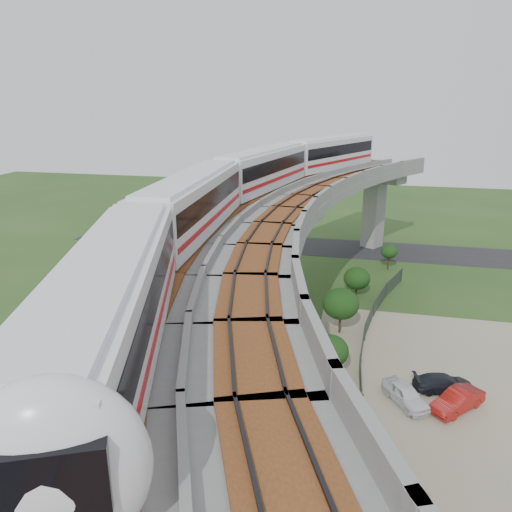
# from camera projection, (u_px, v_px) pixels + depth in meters

# --- Properties ---
(ground) EXTENTS (160.00, 160.00, 0.00)m
(ground) POSITION_uv_depth(u_px,v_px,m) (242.00, 360.00, 36.68)
(ground) COLOR #27491D
(ground) RESTS_ON ground
(dirt_lot) EXTENTS (18.00, 26.00, 0.04)m
(dirt_lot) POSITION_uv_depth(u_px,v_px,m) (446.00, 399.00, 31.88)
(dirt_lot) COLOR gray
(dirt_lot) RESTS_ON ground
(asphalt_road) EXTENTS (60.00, 8.00, 0.03)m
(asphalt_road) POSITION_uv_depth(u_px,v_px,m) (299.00, 245.00, 64.52)
(asphalt_road) COLOR #232326
(asphalt_road) RESTS_ON ground
(viaduct) EXTENTS (19.58, 73.98, 11.40)m
(viaduct) POSITION_uv_depth(u_px,v_px,m) (297.00, 245.00, 33.09)
(viaduct) COLOR #99968E
(viaduct) RESTS_ON ground
(metro_train) EXTENTS (12.25, 61.23, 3.64)m
(metro_train) POSITION_uv_depth(u_px,v_px,m) (258.00, 186.00, 36.00)
(metro_train) COLOR white
(metro_train) RESTS_ON ground
(fence) EXTENTS (3.87, 38.73, 1.50)m
(fence) POSITION_uv_depth(u_px,v_px,m) (379.00, 366.00, 34.40)
(fence) COLOR #2D382D
(fence) RESTS_ON ground
(tree_0) EXTENTS (1.86, 1.86, 2.91)m
(tree_0) POSITION_uv_depth(u_px,v_px,m) (389.00, 251.00, 55.05)
(tree_0) COLOR #382314
(tree_0) RESTS_ON ground
(tree_1) EXTENTS (2.54, 2.54, 2.90)m
(tree_1) POSITION_uv_depth(u_px,v_px,m) (357.00, 278.00, 47.78)
(tree_1) COLOR #382314
(tree_1) RESTS_ON ground
(tree_2) EXTENTS (2.95, 2.95, 3.85)m
(tree_2) POSITION_uv_depth(u_px,v_px,m) (341.00, 304.00, 39.98)
(tree_2) COLOR #382314
(tree_2) RESTS_ON ground
(tree_3) EXTENTS (2.52, 2.52, 3.20)m
(tree_3) POSITION_uv_depth(u_px,v_px,m) (330.00, 351.00, 33.58)
(tree_3) COLOR #382314
(tree_3) RESTS_ON ground
(tree_4) EXTENTS (2.43, 2.43, 3.07)m
(tree_4) POSITION_uv_depth(u_px,v_px,m) (347.00, 418.00, 26.68)
(tree_4) COLOR #382314
(tree_4) RESTS_ON ground
(car_white) EXTENTS (3.21, 3.87, 1.25)m
(car_white) POSITION_uv_depth(u_px,v_px,m) (406.00, 395.00, 31.22)
(car_white) COLOR white
(car_white) RESTS_ON dirt_lot
(car_red) EXTENTS (3.66, 3.77, 1.28)m
(car_red) POSITION_uv_depth(u_px,v_px,m) (457.00, 401.00, 30.57)
(car_red) COLOR #9A120E
(car_red) RESTS_ON dirt_lot
(car_dark) EXTENTS (4.11, 2.32, 1.12)m
(car_dark) POSITION_uv_depth(u_px,v_px,m) (443.00, 383.00, 32.56)
(car_dark) COLOR black
(car_dark) RESTS_ON dirt_lot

